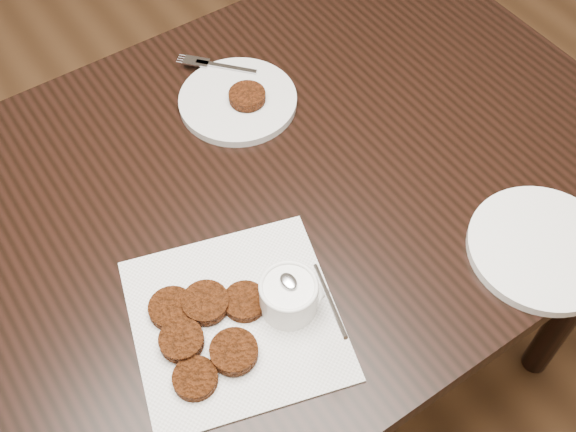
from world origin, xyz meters
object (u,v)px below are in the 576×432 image
at_px(sauce_ramekin, 289,285).
at_px(plate_empty, 543,248).
at_px(plate_with_patty, 238,97).
at_px(table, 263,304).
at_px(napkin, 235,319).

relative_size(sauce_ramekin, plate_empty, 0.52).
bearing_deg(plate_empty, sauce_ramekin, 159.72).
bearing_deg(plate_empty, plate_with_patty, 112.38).
relative_size(table, plate_with_patty, 6.33).
relative_size(napkin, plate_empty, 1.26).
bearing_deg(table, plate_with_patty, 66.49).
height_order(sauce_ramekin, plate_empty, sauce_ramekin).
bearing_deg(napkin, table, 50.15).
distance_m(table, plate_with_patty, 0.44).
relative_size(table, plate_empty, 5.82).
distance_m(table, sauce_ramekin, 0.49).
xyz_separation_m(sauce_ramekin, plate_with_patty, (0.15, 0.38, -0.05)).
bearing_deg(plate_empty, napkin, 159.96).
xyz_separation_m(plate_with_patty, plate_empty, (0.21, -0.52, -0.01)).
xyz_separation_m(napkin, plate_with_patty, (0.23, 0.36, 0.01)).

